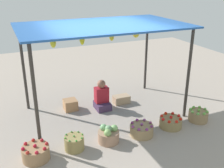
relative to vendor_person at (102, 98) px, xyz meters
The scene contains 11 objects.
ground_plane 0.37m from the vendor_person, 97.79° to the right, with size 14.00×14.00×0.00m, color gray.
market_stall_structure 1.75m from the vendor_person, 97.01° to the right, with size 3.76×2.24×2.19m.
vendor_person is the anchor object (origin of this frame).
basket_red_apples 2.40m from the vendor_person, 141.99° to the right, with size 0.51×0.51×0.33m.
basket_green_chilies 1.86m from the vendor_person, 128.30° to the right, with size 0.39×0.39×0.32m.
basket_cabbages 1.54m from the vendor_person, 106.17° to the right, with size 0.44×0.44×0.37m.
basket_purple_onions 1.56m from the vendor_person, 77.98° to the right, with size 0.50×0.50×0.29m.
basket_red_tomatoes 1.85m from the vendor_person, 53.49° to the right, with size 0.51×0.51×0.28m.
basket_green_apples 2.39m from the vendor_person, 38.82° to the right, with size 0.45×0.45×0.31m.
wooden_crate_near_vendor 0.83m from the vendor_person, 161.62° to the left, with size 0.33×0.33×0.27m, color #A8784F.
wooden_crate_stacked_rear 0.64m from the vendor_person, ahead, with size 0.43×0.26×0.21m, color tan.
Camera 1 is at (-2.19, -5.62, 3.15)m, focal length 42.88 mm.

